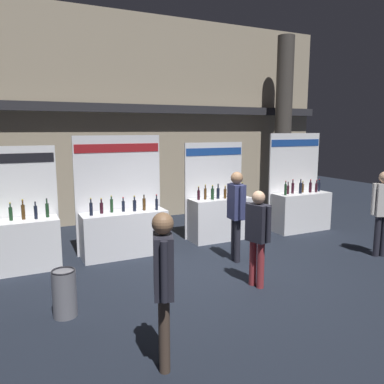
{
  "coord_description": "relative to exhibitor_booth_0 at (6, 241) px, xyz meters",
  "views": [
    {
      "loc": [
        -3.52,
        -5.9,
        2.68
      ],
      "look_at": [
        -0.29,
        0.77,
        1.47
      ],
      "focal_mm": 36.31,
      "sensor_mm": 36.0,
      "label": 1
    }
  ],
  "objects": [
    {
      "name": "exhibitor_booth_1",
      "position": [
        2.27,
        0.03,
        0.01
      ],
      "size": [
        1.88,
        0.66,
        2.55
      ],
      "color": "white",
      "rests_on": "ground_plane"
    },
    {
      "name": "visitor_0",
      "position": [
        7.13,
        -2.43,
        0.47
      ],
      "size": [
        0.45,
        0.32,
        1.81
      ],
      "rotation": [
        0.0,
        0.0,
        5.85
      ],
      "color": "#23232D",
      "rests_on": "ground_plane"
    },
    {
      "name": "exhibitor_booth_3",
      "position": [
        7.08,
        0.02,
        0.03
      ],
      "size": [
        1.64,
        0.66,
        2.57
      ],
      "color": "white",
      "rests_on": "ground_plane"
    },
    {
      "name": "visitor_2",
      "position": [
        1.56,
        -4.07,
        0.48
      ],
      "size": [
        0.33,
        0.55,
        1.8
      ],
      "rotation": [
        0.0,
        0.0,
        4.38
      ],
      "color": "#47382D",
      "rests_on": "ground_plane"
    },
    {
      "name": "visitor_4",
      "position": [
        3.84,
        -2.62,
        0.39
      ],
      "size": [
        0.32,
        0.52,
        1.67
      ],
      "rotation": [
        0.0,
        0.0,
        1.82
      ],
      "color": "maroon",
      "rests_on": "ground_plane"
    },
    {
      "name": "exhibitor_booth_0",
      "position": [
        0.0,
        0.0,
        0.0
      ],
      "size": [
        1.98,
        0.66,
        2.36
      ],
      "color": "white",
      "rests_on": "ground_plane"
    },
    {
      "name": "hall_colonnade",
      "position": [
        3.6,
        3.12,
        2.34
      ],
      "size": [
        12.79,
        1.38,
        5.91
      ],
      "color": "tan",
      "rests_on": "ground_plane"
    },
    {
      "name": "visitor_3",
      "position": [
        4.2,
        -1.37,
        0.51
      ],
      "size": [
        0.28,
        0.52,
        1.84
      ],
      "rotation": [
        0.0,
        0.0,
        4.62
      ],
      "color": "#23232D",
      "rests_on": "ground_plane"
    },
    {
      "name": "ground_plane",
      "position": [
        3.6,
        -1.95,
        -0.6
      ],
      "size": [
        25.59,
        25.59,
        0.0
      ],
      "primitive_type": "plane",
      "color": "black"
    },
    {
      "name": "trash_bin",
      "position": [
        0.72,
        -2.31,
        -0.25
      ],
      "size": [
        0.34,
        0.34,
        0.7
      ],
      "color": "slate",
      "rests_on": "ground_plane"
    },
    {
      "name": "exhibitor_booth_2",
      "position": [
        4.72,
        0.21,
        0.01
      ],
      "size": [
        1.58,
        0.66,
        2.36
      ],
      "color": "white",
      "rests_on": "ground_plane"
    }
  ]
}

